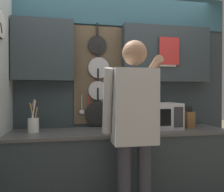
{
  "coord_description": "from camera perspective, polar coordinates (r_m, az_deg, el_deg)",
  "views": [
    {
      "loc": [
        -0.55,
        -2.35,
        1.3
      ],
      "look_at": [
        -0.07,
        0.19,
        1.26
      ],
      "focal_mm": 35.0,
      "sensor_mm": 36.0,
      "label": 1
    }
  ],
  "objects": [
    {
      "name": "person",
      "position": [
        1.92,
        5.78,
        -6.63
      ],
      "size": [
        0.54,
        0.65,
        1.75
      ],
      "color": "#383842",
      "rests_on": "ground_plane"
    },
    {
      "name": "microwave",
      "position": [
        2.61,
        11.71,
        -5.04
      ],
      "size": [
        0.49,
        0.39,
        0.3
      ],
      "color": "silver",
      "rests_on": "base_cabinet_counter"
    },
    {
      "name": "base_cabinet_counter",
      "position": [
        2.56,
        2.38,
        -18.82
      ],
      "size": [
        2.39,
        0.61,
        0.89
      ],
      "color": "#2D383D",
      "rests_on": "ground_plane"
    },
    {
      "name": "knife_block",
      "position": [
        2.78,
        19.11,
        -5.75
      ],
      "size": [
        0.13,
        0.16,
        0.26
      ],
      "color": "brown",
      "rests_on": "base_cabinet_counter"
    },
    {
      "name": "back_wall_unit",
      "position": [
        2.69,
        1.55,
        5.36
      ],
      "size": [
        2.96,
        0.23,
        2.55
      ],
      "color": "#2D383D",
      "rests_on": "ground_plane"
    },
    {
      "name": "utensil_crock",
      "position": [
        2.45,
        -19.86,
        -6.76
      ],
      "size": [
        0.11,
        0.11,
        0.35
      ],
      "color": "white",
      "rests_on": "base_cabinet_counter"
    }
  ]
}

